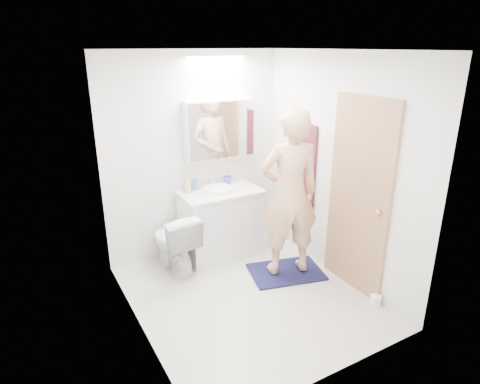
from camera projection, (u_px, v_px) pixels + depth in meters
floor at (248, 296)px, 4.25m from camera, size 2.50×2.50×0.00m
ceiling at (250, 50)px, 3.44m from camera, size 2.50×2.50×0.00m
wall_back at (195, 156)px, 4.86m from camera, size 2.50×0.00×2.50m
wall_front at (342, 237)px, 2.82m from camera, size 2.50×0.00×2.50m
wall_left at (132, 207)px, 3.33m from camera, size 0.00×2.50×2.50m
wall_right at (338, 169)px, 4.35m from camera, size 0.00×2.50×2.50m
vanity_cabinet at (220, 224)px, 4.99m from camera, size 0.90×0.55×0.78m
countertop at (220, 192)px, 4.85m from camera, size 0.95×0.58×0.04m
sink_basin at (219, 189)px, 4.86m from camera, size 0.36×0.36×0.03m
faucet at (211, 179)px, 5.00m from camera, size 0.02×0.02×0.16m
medicine_cabinet at (220, 129)px, 4.84m from camera, size 0.88×0.14×0.70m
mirror_panel at (223, 131)px, 4.78m from camera, size 0.84×0.01×0.66m
toilet at (174, 242)px, 4.61m from camera, size 0.46×0.73×0.71m
bath_rug at (286, 272)px, 4.67m from camera, size 0.91×0.73×0.02m
person at (289, 194)px, 4.35m from camera, size 0.75×0.59×1.81m
door at (359, 197)px, 4.13m from camera, size 0.04×0.80×2.00m
door_knob at (378, 212)px, 3.88m from camera, size 0.06×0.06×0.06m
towel at (303, 166)px, 4.83m from camera, size 0.02×0.42×1.00m
towel_hook at (305, 122)px, 4.65m from camera, size 0.07×0.02×0.02m
soap_bottle_a at (187, 183)px, 4.77m from camera, size 0.11×0.11×0.22m
soap_bottle_b at (196, 183)px, 4.86m from camera, size 0.11×0.11×0.17m
toothbrush_cup at (228, 180)px, 5.05m from camera, size 0.14×0.14×0.10m
toilet_paper_roll at (375, 301)px, 4.08m from camera, size 0.11×0.11×0.10m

